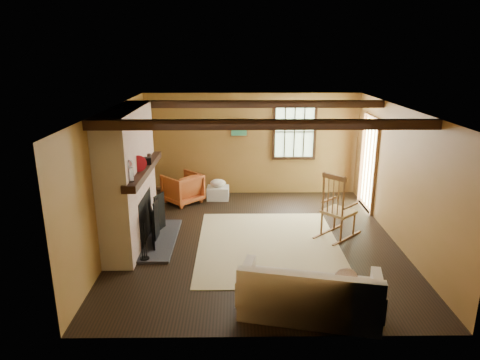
{
  "coord_description": "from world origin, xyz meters",
  "views": [
    {
      "loc": [
        -0.39,
        -7.15,
        3.32
      ],
      "look_at": [
        -0.3,
        0.4,
        1.03
      ],
      "focal_mm": 32.0,
      "sensor_mm": 36.0,
      "label": 1
    }
  ],
  "objects_px": {
    "rocking_chair": "(337,210)",
    "sofa": "(310,297)",
    "fireplace": "(130,183)",
    "armchair": "(183,188)",
    "laundry_basket": "(218,193)"
  },
  "relations": [
    {
      "from": "rocking_chair",
      "to": "sofa",
      "type": "xyz_separation_m",
      "value": [
        -0.91,
        -2.45,
        -0.26
      ]
    },
    {
      "from": "fireplace",
      "to": "armchair",
      "type": "height_order",
      "value": "fireplace"
    },
    {
      "from": "sofa",
      "to": "fireplace",
      "type": "bearing_deg",
      "value": 153.21
    },
    {
      "from": "rocking_chair",
      "to": "sofa",
      "type": "height_order",
      "value": "rocking_chair"
    },
    {
      "from": "armchair",
      "to": "sofa",
      "type": "bearing_deg",
      "value": 72.16
    },
    {
      "from": "sofa",
      "to": "rocking_chair",
      "type": "bearing_deg",
      "value": 82.21
    },
    {
      "from": "laundry_basket",
      "to": "sofa",
      "type": "bearing_deg",
      "value": -73.36
    },
    {
      "from": "sofa",
      "to": "armchair",
      "type": "height_order",
      "value": "sofa"
    },
    {
      "from": "sofa",
      "to": "laundry_basket",
      "type": "distance_m",
      "value": 4.77
    },
    {
      "from": "fireplace",
      "to": "armchair",
      "type": "xyz_separation_m",
      "value": [
        0.64,
        2.06,
        -0.76
      ]
    },
    {
      "from": "fireplace",
      "to": "laundry_basket",
      "type": "height_order",
      "value": "fireplace"
    },
    {
      "from": "rocking_chair",
      "to": "laundry_basket",
      "type": "bearing_deg",
      "value": 3.84
    },
    {
      "from": "rocking_chair",
      "to": "laundry_basket",
      "type": "height_order",
      "value": "rocking_chair"
    },
    {
      "from": "fireplace",
      "to": "sofa",
      "type": "height_order",
      "value": "fireplace"
    },
    {
      "from": "laundry_basket",
      "to": "armchair",
      "type": "bearing_deg",
      "value": -164.81
    }
  ]
}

